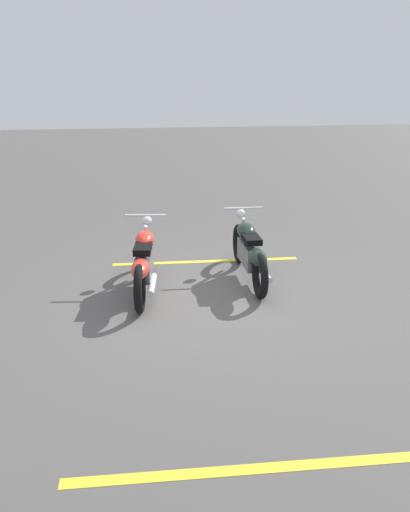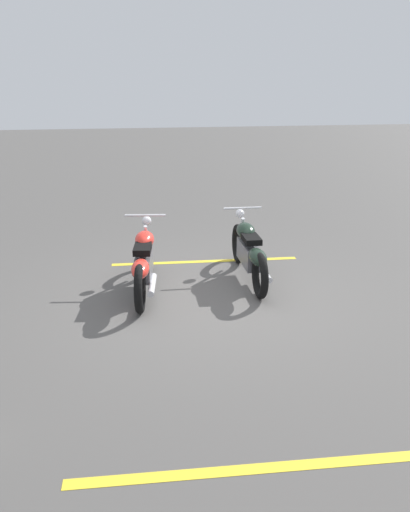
# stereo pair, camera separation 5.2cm
# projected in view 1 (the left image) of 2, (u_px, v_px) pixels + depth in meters

# --- Properties ---
(ground_plane) EXTENTS (60.00, 60.00, 0.00)m
(ground_plane) POSITION_uv_depth(u_px,v_px,m) (204.00, 297.00, 7.46)
(ground_plane) COLOR #514F4C
(motorcycle_bright_foreground) EXTENTS (2.22, 0.63, 1.04)m
(motorcycle_bright_foreground) POSITION_uv_depth(u_px,v_px,m) (144.00, 262.00, 7.52)
(motorcycle_bright_foreground) COLOR black
(motorcycle_bright_foreground) RESTS_ON ground
(motorcycle_dark_foreground) EXTENTS (2.23, 0.62, 1.04)m
(motorcycle_dark_foreground) POSITION_uv_depth(u_px,v_px,m) (250.00, 252.00, 7.98)
(motorcycle_dark_foreground) COLOR black
(motorcycle_dark_foreground) RESTS_ON ground
(parking_stripe_near) EXTENTS (0.33, 3.20, 0.01)m
(parking_stripe_near) POSITION_uv_depth(u_px,v_px,m) (206.00, 261.00, 8.95)
(parking_stripe_near) COLOR yellow
(parking_stripe_near) RESTS_ON ground
(parking_stripe_mid) EXTENTS (0.33, 3.20, 0.01)m
(parking_stripe_mid) POSITION_uv_depth(u_px,v_px,m) (263.00, 468.00, 4.14)
(parking_stripe_mid) COLOR yellow
(parking_stripe_mid) RESTS_ON ground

